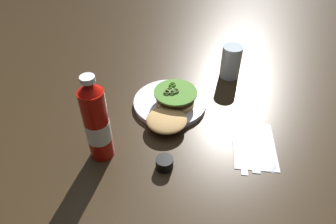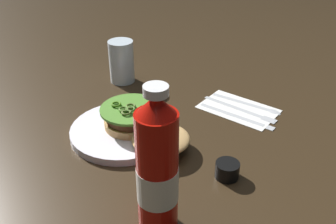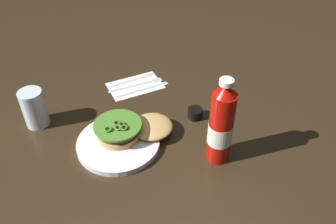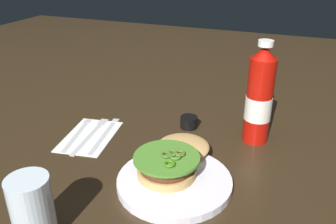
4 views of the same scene
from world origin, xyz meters
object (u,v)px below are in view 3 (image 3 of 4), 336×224
at_px(dinner_plate, 118,143).
at_px(butter_knife, 146,88).
at_px(napkin, 135,86).
at_px(condiment_cup, 195,113).
at_px(spoon_utensil, 139,78).
at_px(water_glass, 34,108).
at_px(fork_utensil, 140,84).
at_px(burger_sandwich, 131,129).
at_px(ketchup_bottle, 221,126).

distance_m(dinner_plate, butter_knife, 0.29).
relative_size(dinner_plate, napkin, 1.28).
xyz_separation_m(condiment_cup, spoon_utensil, (-0.12, 0.27, -0.01)).
bearing_deg(dinner_plate, water_glass, 142.70).
bearing_deg(water_glass, spoon_utensil, 23.25).
bearing_deg(napkin, fork_utensil, 7.52).
xyz_separation_m(condiment_cup, napkin, (-0.14, 0.23, -0.01)).
xyz_separation_m(fork_utensil, spoon_utensil, (0.00, 0.04, 0.00)).
height_order(burger_sandwich, condiment_cup, burger_sandwich).
relative_size(condiment_cup, spoon_utensil, 0.25).
relative_size(dinner_plate, water_glass, 1.99).
height_order(butter_knife, spoon_utensil, same).
bearing_deg(ketchup_bottle, burger_sandwich, 145.63).
height_order(dinner_plate, ketchup_bottle, ketchup_bottle).
bearing_deg(napkin, butter_knife, -45.22).
bearing_deg(spoon_utensil, fork_utensil, -95.17).
distance_m(burger_sandwich, condiment_cup, 0.22).
xyz_separation_m(ketchup_bottle, butter_knife, (-0.11, 0.38, -0.11)).
bearing_deg(condiment_cup, spoon_utensil, 114.33).
bearing_deg(dinner_plate, butter_knife, 60.03).
distance_m(fork_utensil, spoon_utensil, 0.04).
distance_m(butter_knife, spoon_utensil, 0.07).
bearing_deg(condiment_cup, ketchup_bottle, -90.35).
bearing_deg(ketchup_bottle, condiment_cup, 89.65).
bearing_deg(ketchup_bottle, napkin, 109.43).
height_order(burger_sandwich, fork_utensil, burger_sandwich).
relative_size(butter_knife, fork_utensil, 0.98).
xyz_separation_m(burger_sandwich, spoon_utensil, (0.09, 0.30, -0.03)).
xyz_separation_m(napkin, fork_utensil, (0.02, 0.00, 0.00)).
relative_size(ketchup_bottle, fork_utensil, 1.28).
distance_m(dinner_plate, ketchup_bottle, 0.31).
xyz_separation_m(dinner_plate, condiment_cup, (0.26, 0.05, 0.01)).
distance_m(dinner_plate, fork_utensil, 0.31).
xyz_separation_m(dinner_plate, napkin, (0.11, 0.28, -0.01)).
xyz_separation_m(dinner_plate, fork_utensil, (0.13, 0.28, -0.00)).
relative_size(dinner_plate, spoon_utensil, 1.29).
xyz_separation_m(ketchup_bottle, water_glass, (-0.48, 0.29, -0.06)).
height_order(condiment_cup, fork_utensil, condiment_cup).
distance_m(condiment_cup, fork_utensil, 0.26).
bearing_deg(water_glass, burger_sandwich, -29.38).
bearing_deg(napkin, dinner_plate, -111.92).
xyz_separation_m(water_glass, spoon_utensil, (0.36, 0.15, -0.06)).
distance_m(napkin, spoon_utensil, 0.05).
bearing_deg(ketchup_bottle, butter_knife, 106.68).
relative_size(water_glass, condiment_cup, 2.56).
distance_m(ketchup_bottle, water_glass, 0.56).
xyz_separation_m(condiment_cup, fork_utensil, (-0.13, 0.23, -0.01)).
distance_m(burger_sandwich, ketchup_bottle, 0.27).
bearing_deg(napkin, spoon_utensil, 61.57).
bearing_deg(napkin, burger_sandwich, -104.73).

